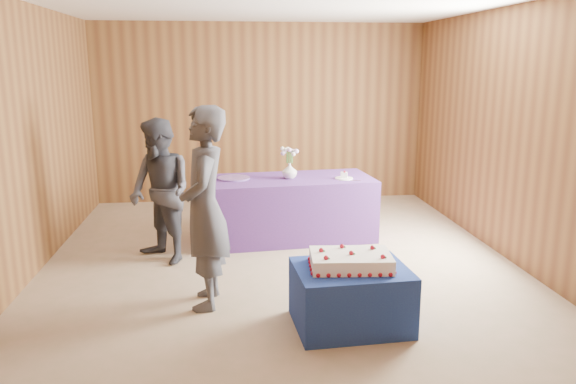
{
  "coord_description": "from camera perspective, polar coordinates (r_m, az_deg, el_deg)",
  "views": [
    {
      "loc": [
        -0.55,
        -5.62,
        2.1
      ],
      "look_at": [
        0.09,
        0.1,
        0.77
      ],
      "focal_mm": 35.0,
      "sensor_mm": 36.0,
      "label": 1
    }
  ],
  "objects": [
    {
      "name": "guest_left",
      "position": [
        4.88,
        -8.47,
        -1.66
      ],
      "size": [
        0.44,
        0.65,
        1.76
      ],
      "primitive_type": "imported",
      "rotation": [
        0.0,
        0.0,
        -1.6
      ],
      "color": "#3D3F48",
      "rests_on": "ground"
    },
    {
      "name": "plate",
      "position": [
        6.74,
        5.7,
        1.4
      ],
      "size": [
        0.22,
        0.22,
        0.01
      ],
      "primitive_type": "cylinder",
      "rotation": [
        0.0,
        0.0,
        0.06
      ],
      "color": "white",
      "rests_on": "serving_table"
    },
    {
      "name": "vase",
      "position": [
        6.71,
        0.16,
        2.17
      ],
      "size": [
        0.24,
        0.24,
        0.19
      ],
      "primitive_type": "imported",
      "rotation": [
        0.0,
        0.0,
        0.44
      ],
      "color": "silver",
      "rests_on": "serving_table"
    },
    {
      "name": "sheet_cake",
      "position": [
        4.55,
        6.39,
        -6.93
      ],
      "size": [
        0.7,
        0.51,
        0.15
      ],
      "rotation": [
        0.0,
        0.0,
        -0.08
      ],
      "color": "white",
      "rests_on": "cake_table"
    },
    {
      "name": "ground",
      "position": [
        6.03,
        -0.78,
        -7.43
      ],
      "size": [
        6.0,
        6.0,
        0.0
      ],
      "primitive_type": "plane",
      "color": "#9F826D",
      "rests_on": "ground"
    },
    {
      "name": "platter",
      "position": [
        6.73,
        -5.54,
        1.41
      ],
      "size": [
        0.47,
        0.47,
        0.02
      ],
      "primitive_type": "cylinder",
      "rotation": [
        0.0,
        0.0,
        -0.27
      ],
      "color": "#6E4B97",
      "rests_on": "serving_table"
    },
    {
      "name": "cake_table",
      "position": [
        4.66,
        6.39,
        -10.52
      ],
      "size": [
        0.94,
        0.76,
        0.5
      ],
      "primitive_type": "cube",
      "rotation": [
        0.0,
        0.0,
        0.06
      ],
      "color": "navy",
      "rests_on": "ground"
    },
    {
      "name": "serving_table",
      "position": [
        6.83,
        0.12,
        -1.66
      ],
      "size": [
        2.07,
        1.08,
        0.75
      ],
      "primitive_type": "cube",
      "rotation": [
        0.0,
        0.0,
        0.09
      ],
      "color": "#552E7F",
      "rests_on": "ground"
    },
    {
      "name": "room_shell",
      "position": [
        5.66,
        -0.84,
        9.95
      ],
      "size": [
        5.04,
        6.04,
        2.72
      ],
      "color": "brown",
      "rests_on": "ground"
    },
    {
      "name": "guest_right",
      "position": [
        6.08,
        -12.83,
        0.04
      ],
      "size": [
        0.93,
        0.95,
        1.55
      ],
      "primitive_type": "imported",
      "rotation": [
        0.0,
        0.0,
        -0.87
      ],
      "color": "#35363F",
      "rests_on": "ground"
    },
    {
      "name": "flower_spray",
      "position": [
        6.67,
        0.16,
        4.17
      ],
      "size": [
        0.22,
        0.22,
        0.17
      ],
      "color": "#36702D",
      "rests_on": "vase"
    },
    {
      "name": "knife",
      "position": [
        6.64,
        6.32,
        1.17
      ],
      "size": [
        0.26,
        0.06,
        0.0
      ],
      "primitive_type": "cube",
      "rotation": [
        0.0,
        0.0,
        -0.13
      ],
      "color": "silver",
      "rests_on": "serving_table"
    },
    {
      "name": "cake_slice",
      "position": [
        6.73,
        5.71,
        1.75
      ],
      "size": [
        0.09,
        0.09,
        0.09
      ],
      "rotation": [
        0.0,
        0.0,
        -0.27
      ],
      "color": "white",
      "rests_on": "plate"
    }
  ]
}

